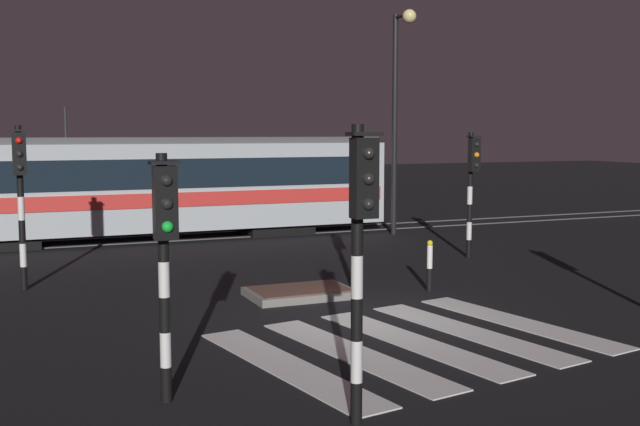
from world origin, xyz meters
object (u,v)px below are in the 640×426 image
traffic_light_median_centre (358,193)px  traffic_light_corner_far_left (20,182)px  traffic_light_corner_far_right (472,175)px  tram (146,185)px  traffic_light_kerb_mid_left (361,230)px  street_lamp_trackside_right (399,95)px  traffic_light_corner_near_left (165,240)px  bollard_island_edge (430,266)px

traffic_light_median_centre → traffic_light_corner_far_left: bearing=154.0°
traffic_light_corner_far_right → traffic_light_corner_far_left: (-11.34, 0.11, 0.10)m
traffic_light_corner_far_right → tram: 10.27m
traffic_light_kerb_mid_left → street_lamp_trackside_right: size_ratio=0.48×
traffic_light_corner_far_left → traffic_light_corner_near_left: 8.27m
traffic_light_corner_near_left → street_lamp_trackside_right: bearing=51.3°
traffic_light_corner_near_left → tram: (2.51, 15.10, -0.33)m
traffic_light_corner_far_left → bollard_island_edge: 8.91m
traffic_light_corner_near_left → traffic_light_corner_far_left: bearing=99.7°
traffic_light_corner_near_left → tram: tram is taller
traffic_light_median_centre → tram: tram is taller
traffic_light_corner_far_left → street_lamp_trackside_right: 12.88m
traffic_light_kerb_mid_left → bollard_island_edge: size_ratio=3.15×
traffic_light_kerb_mid_left → street_lamp_trackside_right: bearing=59.8°
tram → bollard_island_edge: tram is taller
traffic_light_corner_far_right → street_lamp_trackside_right: 5.44m
traffic_light_corner_far_left → street_lamp_trackside_right: bearing=22.1°
traffic_light_corner_far_right → traffic_light_corner_far_left: size_ratio=0.96×
traffic_light_median_centre → bollard_island_edge: traffic_light_median_centre is taller
street_lamp_trackside_right → bollard_island_edge: (-3.74, -8.27, -4.04)m
traffic_light_kerb_mid_left → traffic_light_corner_far_left: size_ratio=0.98×
traffic_light_corner_far_left → traffic_light_median_centre: size_ratio=1.09×
street_lamp_trackside_right → bollard_island_edge: bearing=-114.4°
traffic_light_kerb_mid_left → traffic_light_corner_far_right: 12.57m
traffic_light_corner_far_right → traffic_light_corner_near_left: 12.79m
traffic_light_corner_near_left → tram: bearing=80.6°
traffic_light_median_centre → tram: size_ratio=0.21×
traffic_light_corner_far_right → street_lamp_trackside_right: street_lamp_trackside_right is taller
traffic_light_median_centre → traffic_light_corner_far_right: bearing=31.9°
street_lamp_trackside_right → tram: 8.63m
bollard_island_edge → street_lamp_trackside_right: bearing=65.6°
traffic_light_corner_near_left → traffic_light_median_centre: bearing=44.7°
traffic_light_corner_near_left → tram: size_ratio=0.20×
traffic_light_median_centre → bollard_island_edge: (1.56, -0.34, -1.59)m
traffic_light_kerb_mid_left → traffic_light_corner_near_left: bearing=139.7°
traffic_light_kerb_mid_left → street_lamp_trackside_right: 16.97m
traffic_light_median_centre → traffic_light_corner_near_left: bearing=-135.3°
street_lamp_trackside_right → tram: size_ratio=0.46×
traffic_light_corner_far_right → street_lamp_trackside_right: size_ratio=0.47×
traffic_light_corner_near_left → bollard_island_edge: bearing=35.2°
street_lamp_trackside_right → traffic_light_kerb_mid_left: bearing=-120.2°
traffic_light_kerb_mid_left → traffic_light_corner_near_left: 2.50m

